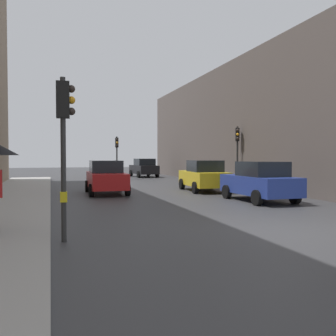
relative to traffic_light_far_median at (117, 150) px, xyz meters
name	(u,v)px	position (x,y,z in m)	size (l,w,h in m)	color
ground_plane	(276,230)	(0.39, -23.38, -2.54)	(120.00, 120.00, 0.00)	#38383A
sidewalk_kerb	(5,209)	(-7.05, -17.38, -2.46)	(3.18, 40.00, 0.16)	#A8A5A0
building_facade_right	(280,128)	(12.23, -5.85, 1.69)	(12.00, 30.32, 8.46)	#5B514C
traffic_light_far_median	(117,150)	(0.00, 0.00, 0.00)	(0.24, 0.43, 3.68)	#2D2D2D
traffic_light_near_left	(64,129)	(-5.13, -23.13, 0.09)	(0.44, 0.25, 3.82)	#2D2D2D
traffic_light_mid_street	(237,145)	(5.92, -10.59, 0.14)	(0.34, 0.45, 3.89)	#2D2D2D
car_red_sedan	(106,177)	(-2.62, -12.09, -1.66)	(2.09, 4.24, 1.76)	red
car_blue_van	(260,181)	(3.38, -17.52, -1.66)	(2.04, 4.21, 1.76)	navy
car_yellow_taxi	(204,176)	(2.89, -12.31, -1.66)	(2.26, 4.32, 1.76)	yellow
car_dark_suv	(144,168)	(3.13, 3.08, -1.66)	(2.21, 4.30, 1.76)	black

